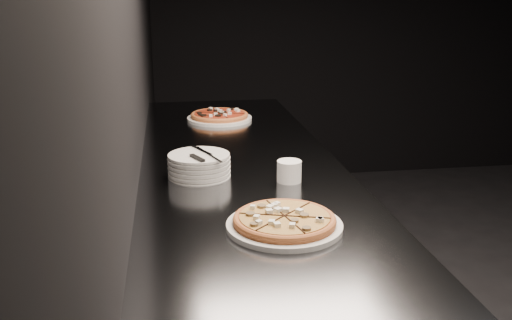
{
  "coord_description": "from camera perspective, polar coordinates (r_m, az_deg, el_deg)",
  "views": [
    {
      "loc": [
        -2.39,
        -2.06,
        1.55
      ],
      "look_at": [
        -2.08,
        -0.08,
        0.95
      ],
      "focal_mm": 40.0,
      "sensor_mm": 36.0,
      "label": 1
    }
  ],
  "objects": [
    {
      "name": "wall_back",
      "position": [
        5.14,
        19.46,
        14.23
      ],
      "size": [
        5.0,
        0.02,
        2.8
      ],
      "primitive_type": "cube",
      "color": "black",
      "rests_on": "floor"
    },
    {
      "name": "wall_left",
      "position": [
        2.06,
        -12.23,
        12.29
      ],
      "size": [
        0.02,
        5.0,
        2.8
      ],
      "primitive_type": "cube",
      "color": "black",
      "rests_on": "floor"
    },
    {
      "name": "pizza_tomato",
      "position": [
        2.84,
        -3.67,
        4.4
      ],
      "size": [
        0.36,
        0.36,
        0.04
      ],
      "rotation": [
        0.0,
        0.0,
        -0.31
      ],
      "color": "silver",
      "rests_on": "counter"
    },
    {
      "name": "pizza_mushroom",
      "position": [
        1.56,
        2.86,
        -6.17
      ],
      "size": [
        0.35,
        0.35,
        0.04
      ],
      "rotation": [
        0.0,
        0.0,
        -0.3
      ],
      "color": "silver",
      "rests_on": "counter"
    },
    {
      "name": "cutlery",
      "position": [
        1.96,
        -5.46,
        0.54
      ],
      "size": [
        0.08,
        0.23,
        0.01
      ],
      "rotation": [
        0.0,
        0.0,
        0.43
      ],
      "color": "#ADAFB4",
      "rests_on": "plate_stack"
    },
    {
      "name": "counter",
      "position": [
        2.34,
        -1.53,
        -10.92
      ],
      "size": [
        0.74,
        2.44,
        0.92
      ],
      "color": "slate",
      "rests_on": "floor"
    },
    {
      "name": "ramekin",
      "position": [
        1.93,
        3.34,
        -1.06
      ],
      "size": [
        0.08,
        0.08,
        0.07
      ],
      "color": "silver",
      "rests_on": "counter"
    },
    {
      "name": "plate_stack",
      "position": [
        1.99,
        -5.71,
        -0.52
      ],
      "size": [
        0.21,
        0.21,
        0.08
      ],
      "color": "silver",
      "rests_on": "counter"
    }
  ]
}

